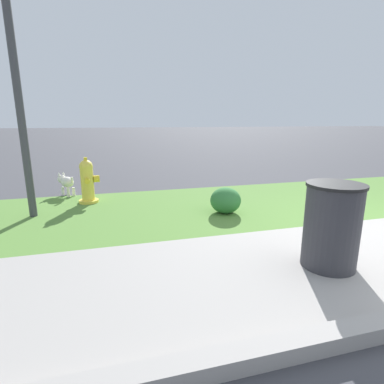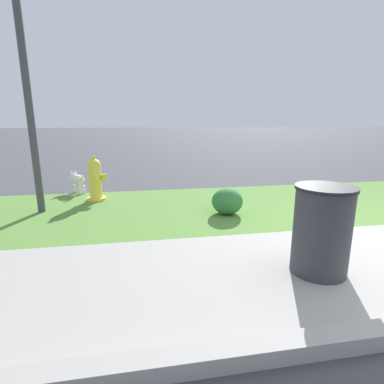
{
  "view_description": "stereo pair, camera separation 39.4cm",
  "coord_description": "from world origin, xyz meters",
  "px_view_note": "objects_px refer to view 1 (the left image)",
  "views": [
    {
      "loc": [
        -3.55,
        -2.39,
        1.43
      ],
      "look_at": [
        -2.43,
        1.75,
        0.4
      ],
      "focal_mm": 28.0,
      "sensor_mm": 36.0,
      "label": 1
    },
    {
      "loc": [
        -3.17,
        -2.48,
        1.43
      ],
      "look_at": [
        -2.43,
        1.75,
        0.4
      ],
      "focal_mm": 28.0,
      "sensor_mm": 36.0,
      "label": 2
    }
  ],
  "objects_px": {
    "small_white_dog": "(66,182)",
    "trash_bin": "(332,226)",
    "shrub_bush_mid_verge": "(226,200)",
    "fire_hydrant_by_grass_verge": "(87,181)"
  },
  "relations": [
    {
      "from": "small_white_dog",
      "to": "shrub_bush_mid_verge",
      "type": "bearing_deg",
      "value": -161.72
    },
    {
      "from": "small_white_dog",
      "to": "trash_bin",
      "type": "xyz_separation_m",
      "value": [
        2.9,
        -3.82,
        0.17
      ]
    },
    {
      "from": "fire_hydrant_by_grass_verge",
      "to": "trash_bin",
      "type": "height_order",
      "value": "trash_bin"
    },
    {
      "from": "small_white_dog",
      "to": "trash_bin",
      "type": "distance_m",
      "value": 4.8
    },
    {
      "from": "trash_bin",
      "to": "shrub_bush_mid_verge",
      "type": "distance_m",
      "value": 1.98
    },
    {
      "from": "shrub_bush_mid_verge",
      "to": "small_white_dog",
      "type": "bearing_deg",
      "value": 143.72
    },
    {
      "from": "fire_hydrant_by_grass_verge",
      "to": "small_white_dog",
      "type": "relative_size",
      "value": 1.8
    },
    {
      "from": "trash_bin",
      "to": "shrub_bush_mid_verge",
      "type": "xyz_separation_m",
      "value": [
        -0.33,
        1.94,
        -0.22
      ]
    },
    {
      "from": "trash_bin",
      "to": "shrub_bush_mid_verge",
      "type": "relative_size",
      "value": 1.77
    },
    {
      "from": "fire_hydrant_by_grass_verge",
      "to": "shrub_bush_mid_verge",
      "type": "distance_m",
      "value": 2.45
    }
  ]
}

